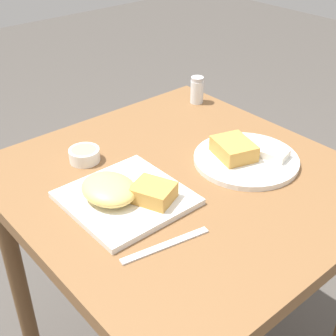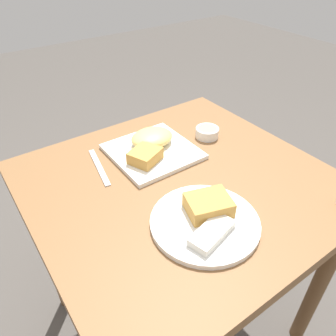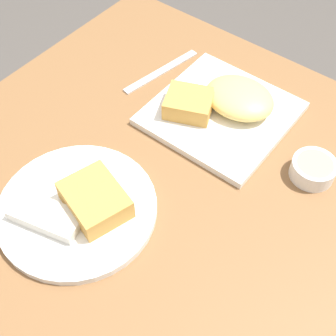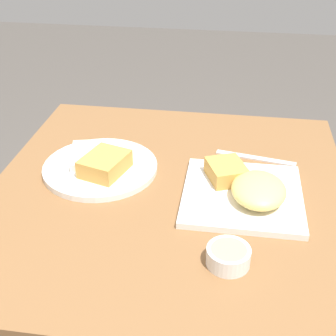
# 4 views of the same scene
# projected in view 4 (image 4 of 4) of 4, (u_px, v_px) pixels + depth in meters

# --- Properties ---
(dining_table) EXTENTS (0.81, 0.78, 0.72)m
(dining_table) POSITION_uv_depth(u_px,v_px,m) (168.00, 227.00, 1.06)
(dining_table) COLOR brown
(dining_table) RESTS_ON ground_plane
(plate_square_near) EXTENTS (0.25, 0.25, 0.06)m
(plate_square_near) POSITION_uv_depth(u_px,v_px,m) (246.00, 190.00, 0.97)
(plate_square_near) COLOR white
(plate_square_near) RESTS_ON dining_table
(plate_oval_far) EXTENTS (0.26, 0.26, 0.05)m
(plate_oval_far) POSITION_uv_depth(u_px,v_px,m) (100.00, 166.00, 1.06)
(plate_oval_far) COLOR white
(plate_oval_far) RESTS_ON dining_table
(sauce_ramekin) EXTENTS (0.08, 0.08, 0.03)m
(sauce_ramekin) POSITION_uv_depth(u_px,v_px,m) (228.00, 256.00, 0.80)
(sauce_ramekin) COLOR white
(sauce_ramekin) RESTS_ON dining_table
(butter_knife) EXTENTS (0.05, 0.19, 0.00)m
(butter_knife) POSITION_uv_depth(u_px,v_px,m) (256.00, 158.00, 1.12)
(butter_knife) COLOR silver
(butter_knife) RESTS_ON dining_table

